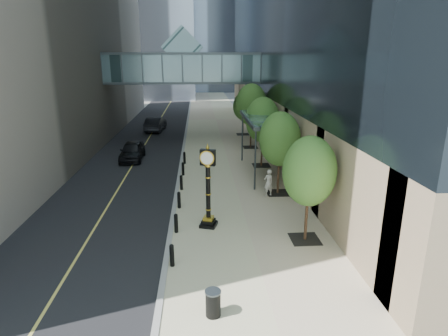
{
  "coord_description": "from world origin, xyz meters",
  "views": [
    {
      "loc": [
        -1.46,
        -13.2,
        8.58
      ],
      "look_at": [
        -0.17,
        5.7,
        2.97
      ],
      "focal_mm": 30.0,
      "sensor_mm": 36.0,
      "label": 1
    }
  ],
  "objects": [
    {
      "name": "sidewalk",
      "position": [
        1.0,
        40.0,
        0.03
      ],
      "size": [
        8.0,
        180.0,
        0.06
      ],
      "primitive_type": "cube",
      "color": "#BCB591",
      "rests_on": "ground"
    },
    {
      "name": "curb",
      "position": [
        -3.0,
        40.0,
        0.04
      ],
      "size": [
        0.25,
        180.0,
        0.07
      ],
      "primitive_type": "cube",
      "color": "gray",
      "rests_on": "ground"
    },
    {
      "name": "road",
      "position": [
        -7.0,
        40.0,
        0.01
      ],
      "size": [
        8.0,
        180.0,
        0.02
      ],
      "primitive_type": "cube",
      "color": "black",
      "rests_on": "ground"
    },
    {
      "name": "car_near",
      "position": [
        -7.27,
        18.78,
        0.81
      ],
      "size": [
        1.9,
        4.63,
        1.57
      ],
      "primitive_type": "imported",
      "rotation": [
        0.0,
        0.0,
        0.01
      ],
      "color": "black",
      "rests_on": "road"
    },
    {
      "name": "trash_bin",
      "position": [
        -1.09,
        -2.3,
        0.51
      ],
      "size": [
        0.58,
        0.58,
        0.9
      ],
      "primitive_type": "cylinder",
      "rotation": [
        0.0,
        0.0,
        -0.12
      ],
      "color": "black",
      "rests_on": "sidewalk"
    },
    {
      "name": "bollard_row",
      "position": [
        -2.7,
        9.0,
        0.51
      ],
      "size": [
        0.2,
        16.2,
        0.9
      ],
      "color": "black",
      "rests_on": "sidewalk"
    },
    {
      "name": "street_trees",
      "position": [
        3.6,
        16.25,
        3.79
      ],
      "size": [
        3.01,
        28.41,
        6.18
      ],
      "color": "black",
      "rests_on": "sidewalk"
    },
    {
      "name": "pedestrian",
      "position": [
        2.89,
        9.05,
        0.94
      ],
      "size": [
        0.75,
        0.63,
        1.76
      ],
      "primitive_type": "imported",
      "rotation": [
        0.0,
        0.0,
        3.52
      ],
      "color": "beige",
      "rests_on": "sidewalk"
    },
    {
      "name": "skywalk",
      "position": [
        -3.0,
        28.0,
        7.71
      ],
      "size": [
        17.0,
        4.2,
        5.8
      ],
      "color": "slate",
      "rests_on": "ground"
    },
    {
      "name": "entrance_canopy",
      "position": [
        3.48,
        14.0,
        4.19
      ],
      "size": [
        3.0,
        8.0,
        4.38
      ],
      "color": "#383F44",
      "rests_on": "ground"
    },
    {
      "name": "car_far",
      "position": [
        -6.67,
        32.11,
        0.87
      ],
      "size": [
        2.3,
        5.31,
        1.7
      ],
      "primitive_type": "imported",
      "rotation": [
        0.0,
        0.0,
        3.04
      ],
      "color": "black",
      "rests_on": "road"
    },
    {
      "name": "street_clock",
      "position": [
        -1.05,
        4.82,
        1.93
      ],
      "size": [
        1.01,
        1.01,
        4.32
      ],
      "rotation": [
        0.0,
        0.0,
        -0.3
      ],
      "color": "black",
      "rests_on": "sidewalk"
    },
    {
      "name": "ground",
      "position": [
        0.0,
        0.0,
        0.0
      ],
      "size": [
        320.0,
        320.0,
        0.0
      ],
      "primitive_type": "plane",
      "color": "gray",
      "rests_on": "ground"
    }
  ]
}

